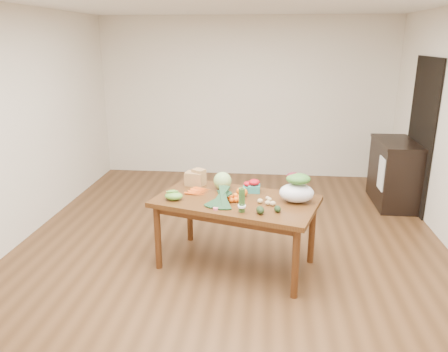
# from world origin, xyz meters

# --- Properties ---
(floor) EXTENTS (6.00, 6.00, 0.00)m
(floor) POSITION_xyz_m (0.00, 0.00, 0.00)
(floor) COLOR brown
(floor) RESTS_ON ground
(room_walls) EXTENTS (5.02, 6.02, 2.70)m
(room_walls) POSITION_xyz_m (0.00, 0.00, 1.35)
(room_walls) COLOR silver
(room_walls) RESTS_ON floor
(dining_table) EXTENTS (1.80, 1.32, 0.75)m
(dining_table) POSITION_xyz_m (0.09, -0.34, 0.38)
(dining_table) COLOR #502C12
(dining_table) RESTS_ON floor
(doorway_dark) EXTENTS (0.02, 1.00, 2.10)m
(doorway_dark) POSITION_xyz_m (2.48, 1.60, 1.05)
(doorway_dark) COLOR black
(doorway_dark) RESTS_ON floor
(cabinet) EXTENTS (0.52, 1.02, 0.94)m
(cabinet) POSITION_xyz_m (2.22, 1.72, 0.47)
(cabinet) COLOR black
(cabinet) RESTS_ON floor
(dish_towel) EXTENTS (0.02, 0.28, 0.45)m
(dish_towel) POSITION_xyz_m (1.96, 1.40, 0.55)
(dish_towel) COLOR white
(dish_towel) RESTS_ON cabinet
(paper_bag) EXTENTS (0.31, 0.28, 0.18)m
(paper_bag) POSITION_xyz_m (-0.41, 0.06, 0.84)
(paper_bag) COLOR #A57E4A
(paper_bag) RESTS_ON dining_table
(cabbage) EXTENTS (0.19, 0.19, 0.19)m
(cabbage) POSITION_xyz_m (-0.08, -0.05, 0.85)
(cabbage) COLOR #8ABC6C
(cabbage) RESTS_ON dining_table
(strawberry_basket_a) EXTENTS (0.12, 0.12, 0.09)m
(strawberry_basket_a) POSITION_xyz_m (0.19, -0.09, 0.79)
(strawberry_basket_a) COLOR red
(strawberry_basket_a) RESTS_ON dining_table
(strawberry_basket_b) EXTENTS (0.15, 0.15, 0.11)m
(strawberry_basket_b) POSITION_xyz_m (0.26, -0.10, 0.81)
(strawberry_basket_b) COLOR red
(strawberry_basket_b) RESTS_ON dining_table
(orange_a) EXTENTS (0.07, 0.07, 0.07)m
(orange_a) POSITION_xyz_m (0.11, -0.20, 0.79)
(orange_a) COLOR orange
(orange_a) RESTS_ON dining_table
(orange_b) EXTENTS (0.09, 0.09, 0.09)m
(orange_b) POSITION_xyz_m (0.16, -0.25, 0.79)
(orange_b) COLOR #ED510E
(orange_b) RESTS_ON dining_table
(orange_c) EXTENTS (0.07, 0.07, 0.07)m
(orange_c) POSITION_xyz_m (0.14, -0.33, 0.78)
(orange_c) COLOR orange
(orange_c) RESTS_ON dining_table
(mandarin_cluster) EXTENTS (0.22, 0.22, 0.09)m
(mandarin_cluster) POSITION_xyz_m (0.09, -0.39, 0.79)
(mandarin_cluster) COLOR #E75A0E
(mandarin_cluster) RESTS_ON dining_table
(carrots) EXTENTS (0.28, 0.30, 0.03)m
(carrots) POSITION_xyz_m (-0.33, -0.18, 0.76)
(carrots) COLOR #E65613
(carrots) RESTS_ON dining_table
(snap_pea_bag) EXTENTS (0.19, 0.14, 0.08)m
(snap_pea_bag) POSITION_xyz_m (-0.54, -0.43, 0.79)
(snap_pea_bag) COLOR #649933
(snap_pea_bag) RESTS_ON dining_table
(kale_bunch) EXTENTS (0.42, 0.48, 0.16)m
(kale_bunch) POSITION_xyz_m (-0.06, -0.55, 0.83)
(kale_bunch) COLOR #15311C
(kale_bunch) RESTS_ON dining_table
(asparagus_bundle) EXTENTS (0.11, 0.13, 0.26)m
(asparagus_bundle) POSITION_xyz_m (0.17, -0.70, 0.88)
(asparagus_bundle) COLOR #3D7335
(asparagus_bundle) RESTS_ON dining_table
(potato_a) EXTENTS (0.06, 0.05, 0.05)m
(potato_a) POSITION_xyz_m (0.33, -0.43, 0.77)
(potato_a) COLOR #D5B87B
(potato_a) RESTS_ON dining_table
(potato_b) EXTENTS (0.06, 0.05, 0.05)m
(potato_b) POSITION_xyz_m (0.41, -0.48, 0.77)
(potato_b) COLOR #D0BE78
(potato_b) RESTS_ON dining_table
(potato_c) EXTENTS (0.05, 0.04, 0.04)m
(potato_c) POSITION_xyz_m (0.43, -0.37, 0.77)
(potato_c) COLOR #D4B27A
(potato_c) RESTS_ON dining_table
(potato_d) EXTENTS (0.05, 0.04, 0.04)m
(potato_d) POSITION_xyz_m (0.41, -0.33, 0.77)
(potato_d) COLOR tan
(potato_d) RESTS_ON dining_table
(potato_e) EXTENTS (0.06, 0.05, 0.05)m
(potato_e) POSITION_xyz_m (0.46, -0.49, 0.77)
(potato_e) COLOR tan
(potato_e) RESTS_ON dining_table
(avocado_a) EXTENTS (0.10, 0.13, 0.07)m
(avocado_a) POSITION_xyz_m (0.34, -0.71, 0.79)
(avocado_a) COLOR black
(avocado_a) RESTS_ON dining_table
(avocado_b) EXTENTS (0.09, 0.10, 0.06)m
(avocado_b) POSITION_xyz_m (0.50, -0.65, 0.78)
(avocado_b) COLOR black
(avocado_b) RESTS_ON dining_table
(salad_bag) EXTENTS (0.41, 0.35, 0.27)m
(salad_bag) POSITION_xyz_m (0.69, -0.36, 0.88)
(salad_bag) COLOR white
(salad_bag) RESTS_ON dining_table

